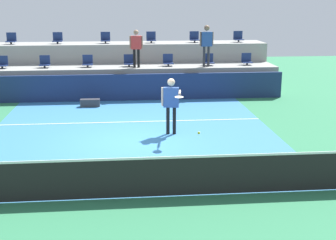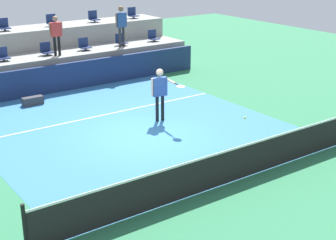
# 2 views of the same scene
# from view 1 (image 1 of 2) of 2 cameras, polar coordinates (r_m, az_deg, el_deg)

# --- Properties ---
(ground_plane) EXTENTS (40.00, 40.00, 0.00)m
(ground_plane) POSITION_cam_1_polar(r_m,az_deg,el_deg) (14.05, -4.22, -2.74)
(ground_plane) COLOR #2D754C
(court_inner_paint) EXTENTS (9.00, 10.00, 0.01)m
(court_inner_paint) POSITION_cam_1_polar(r_m,az_deg,el_deg) (15.01, -4.32, -1.60)
(court_inner_paint) COLOR teal
(court_inner_paint) RESTS_ON ground_plane
(court_service_line) EXTENTS (9.00, 0.06, 0.00)m
(court_service_line) POSITION_cam_1_polar(r_m,az_deg,el_deg) (16.36, -4.44, -0.22)
(court_service_line) COLOR white
(court_service_line) RESTS_ON ground_plane
(tennis_net) EXTENTS (10.48, 0.08, 1.07)m
(tennis_net) POSITION_cam_1_polar(r_m,az_deg,el_deg) (10.11, -3.70, -6.79)
(tennis_net) COLOR black
(tennis_net) RESTS_ON ground_plane
(sponsor_backboard) EXTENTS (13.00, 0.16, 1.10)m
(sponsor_backboard) POSITION_cam_1_polar(r_m,az_deg,el_deg) (19.75, -4.69, 3.97)
(sponsor_backboard) COLOR navy
(sponsor_backboard) RESTS_ON ground_plane
(seating_tier_lower) EXTENTS (13.00, 1.80, 1.25)m
(seating_tier_lower) POSITION_cam_1_polar(r_m,az_deg,el_deg) (21.02, -4.76, 4.82)
(seating_tier_lower) COLOR gray
(seating_tier_lower) RESTS_ON ground_plane
(seating_tier_upper) EXTENTS (13.00, 1.80, 2.10)m
(seating_tier_upper) POSITION_cam_1_polar(r_m,az_deg,el_deg) (22.73, -4.86, 6.65)
(seating_tier_upper) COLOR gray
(seating_tier_upper) RESTS_ON ground_plane
(stadium_chair_lower_far_left) EXTENTS (0.44, 0.40, 0.52)m
(stadium_chair_lower_far_left) POSITION_cam_1_polar(r_m,az_deg,el_deg) (21.44, -19.40, 6.51)
(stadium_chair_lower_far_left) COLOR #2D2D33
(stadium_chair_lower_far_left) RESTS_ON seating_tier_lower
(stadium_chair_lower_left) EXTENTS (0.44, 0.40, 0.52)m
(stadium_chair_lower_left) POSITION_cam_1_polar(r_m,az_deg,el_deg) (21.09, -14.69, 6.74)
(stadium_chair_lower_left) COLOR #2D2D33
(stadium_chair_lower_left) RESTS_ON seating_tier_lower
(stadium_chair_lower_mid_left) EXTENTS (0.44, 0.40, 0.52)m
(stadium_chair_lower_mid_left) POSITION_cam_1_polar(r_m,az_deg,el_deg) (20.88, -9.70, 6.93)
(stadium_chair_lower_mid_left) COLOR #2D2D33
(stadium_chair_lower_mid_left) RESTS_ON seating_tier_lower
(stadium_chair_lower_center) EXTENTS (0.44, 0.40, 0.52)m
(stadium_chair_lower_center) POSITION_cam_1_polar(r_m,az_deg,el_deg) (20.83, -4.75, 7.07)
(stadium_chair_lower_center) COLOR #2D2D33
(stadium_chair_lower_center) RESTS_ON seating_tier_lower
(stadium_chair_lower_mid_right) EXTENTS (0.44, 0.40, 0.52)m
(stadium_chair_lower_mid_right) POSITION_cam_1_polar(r_m,az_deg,el_deg) (20.92, 0.01, 7.15)
(stadium_chair_lower_mid_right) COLOR #2D2D33
(stadium_chair_lower_mid_right) RESTS_ON seating_tier_lower
(stadium_chair_lower_right) EXTENTS (0.44, 0.40, 0.52)m
(stadium_chair_lower_right) POSITION_cam_1_polar(r_m,az_deg,el_deg) (21.17, 4.93, 7.19)
(stadium_chair_lower_right) COLOR #2D2D33
(stadium_chair_lower_right) RESTS_ON seating_tier_lower
(stadium_chair_lower_far_right) EXTENTS (0.44, 0.40, 0.52)m
(stadium_chair_lower_far_right) POSITION_cam_1_polar(r_m,az_deg,el_deg) (21.55, 9.50, 7.18)
(stadium_chair_lower_far_right) COLOR #2D2D33
(stadium_chair_lower_far_right) RESTS_ON seating_tier_lower
(stadium_chair_upper_far_left) EXTENTS (0.44, 0.40, 0.52)m
(stadium_chair_upper_far_left) POSITION_cam_1_polar(r_m,az_deg,el_deg) (23.09, -18.44, 9.24)
(stadium_chair_upper_far_left) COLOR #2D2D33
(stadium_chair_upper_far_left) RESTS_ON seating_tier_upper
(stadium_chair_upper_left) EXTENTS (0.44, 0.40, 0.52)m
(stadium_chair_upper_left) POSITION_cam_1_polar(r_m,az_deg,el_deg) (22.72, -13.21, 9.52)
(stadium_chair_upper_left) COLOR #2D2D33
(stadium_chair_upper_left) RESTS_ON seating_tier_upper
(stadium_chair_upper_mid_left) EXTENTS (0.44, 0.40, 0.52)m
(stadium_chair_upper_mid_left) POSITION_cam_1_polar(r_m,az_deg,el_deg) (22.54, -7.58, 9.74)
(stadium_chair_upper_mid_left) COLOR #2D2D33
(stadium_chair_upper_mid_left) RESTS_ON seating_tier_upper
(stadium_chair_upper_mid_right) EXTENTS (0.44, 0.40, 0.52)m
(stadium_chair_upper_mid_right) POSITION_cam_1_polar(r_m,az_deg,el_deg) (22.57, -2.05, 9.86)
(stadium_chair_upper_mid_right) COLOR #2D2D33
(stadium_chair_upper_mid_right) RESTS_ON seating_tier_upper
(stadium_chair_upper_right) EXTENTS (0.44, 0.40, 0.52)m
(stadium_chair_upper_right) POSITION_cam_1_polar(r_m,az_deg,el_deg) (22.78, 3.21, 9.90)
(stadium_chair_upper_right) COLOR #2D2D33
(stadium_chair_upper_right) RESTS_ON seating_tier_upper
(stadium_chair_upper_far_right) EXTENTS (0.44, 0.40, 0.52)m
(stadium_chair_upper_far_right) POSITION_cam_1_polar(r_m,az_deg,el_deg) (23.20, 8.50, 9.85)
(stadium_chair_upper_far_right) COLOR #2D2D33
(stadium_chair_upper_far_right) RESTS_ON seating_tier_upper
(tennis_player) EXTENTS (0.61, 1.27, 1.78)m
(tennis_player) POSITION_cam_1_polar(r_m,az_deg,el_deg) (14.59, 0.41, 2.40)
(tennis_player) COLOR black
(tennis_player) RESTS_ON ground_plane
(spectator_leaning_on_rail) EXTENTS (0.57, 0.23, 1.61)m
(spectator_leaning_on_rail) POSITION_cam_1_polar(r_m,az_deg,el_deg) (20.37, -3.87, 9.02)
(spectator_leaning_on_rail) COLOR black
(spectator_leaning_on_rail) RESTS_ON seating_tier_lower
(spectator_in_grey) EXTENTS (0.62, 0.27, 1.78)m
(spectator_in_grey) POSITION_cam_1_polar(r_m,az_deg,el_deg) (20.67, 4.69, 9.45)
(spectator_in_grey) COLOR #2D2D33
(spectator_in_grey) RESTS_ON seating_tier_lower
(tennis_ball) EXTENTS (0.07, 0.07, 0.07)m
(tennis_ball) POSITION_cam_1_polar(r_m,az_deg,el_deg) (11.10, 3.75, -1.57)
(tennis_ball) COLOR #CCE033
(equipment_bag) EXTENTS (0.76, 0.28, 0.30)m
(equipment_bag) POSITION_cam_1_polar(r_m,az_deg,el_deg) (18.84, -9.40, 2.06)
(equipment_bag) COLOR #333338
(equipment_bag) RESTS_ON ground_plane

